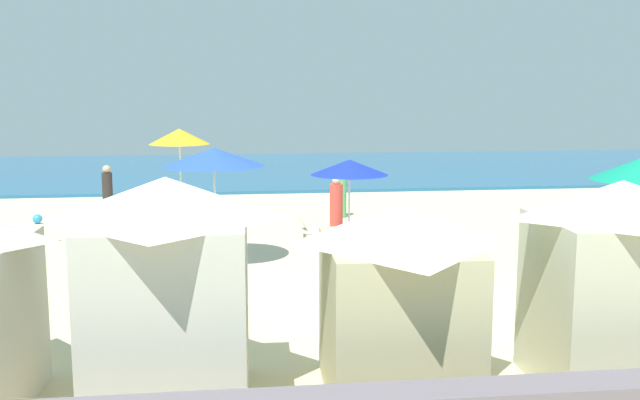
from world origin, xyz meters
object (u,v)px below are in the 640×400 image
Objects in this scene: cabana_1 at (169,289)px; beachgoer_1 at (336,206)px; umbrella_0 at (349,167)px; umbrella_3 at (179,137)px; beach_ball_1 at (37,219)px; umbrella_1 at (214,157)px; cabana_2 at (397,299)px; cabana_3 at (617,282)px; cooler_box_2 at (581,205)px; beachgoer_4 at (342,195)px; lounge_chair_4_0 at (588,257)px; lounge_chair_0_0 at (323,230)px; beachgoer_0 at (108,192)px.

beachgoer_1 is (3.71, 10.77, -0.78)m from cabana_1.
umbrella_0 is 7.07m from umbrella_3.
umbrella_3 is 9.60× the size of beach_ball_1.
beach_ball_1 is at bearing -165.74° from umbrella_3.
cabana_1 reaches higher than umbrella_1.
umbrella_3 is (-0.75, 14.12, 0.97)m from cabana_1.
cabana_2 is 0.91× the size of cabana_3.
umbrella_1 reaches higher than cooler_box_2.
beachgoer_4 is (4.21, 12.99, -0.79)m from cabana_1.
beachgoer_4 is at bearing 56.18° from umbrella_1.
beachgoer_1 is 9.01m from cooler_box_2.
beachgoer_4 is (-1.63, 13.19, -0.73)m from cabana_3.
cabana_1 is at bearing -179.81° from cabana_3.
lounge_chair_4_0 is 5.75× the size of beach_ball_1.
umbrella_3 is (-6.59, 14.31, 1.03)m from cabana_3.
umbrella_3 is (-3.97, 4.32, 2.22)m from lounge_chair_0_0.
umbrella_3 is at bearing 95.12° from cabana_1.
cabana_2 is 1.63× the size of beachgoer_1.
umbrella_0 is 5.91m from lounge_chair_4_0.
beachgoer_4 is 8.12m from cooler_box_2.
umbrella_3 reaches higher than umbrella_0.
umbrella_1 is at bearing -158.42° from umbrella_0.
lounge_chair_4_0 is (9.48, -8.01, -2.24)m from umbrella_3.
cabana_3 is 1.03× the size of umbrella_3.
beachgoer_1 reaches higher than cooler_box_2.
cooler_box_2 is (3.56, 7.36, -0.07)m from lounge_chair_4_0.
beachgoer_0 is at bearing 178.23° from umbrella_3.
umbrella_3 is at bearing 49.95° from beachgoer_4.
umbrella_0 is 2.18m from lounge_chair_0_0.
cabana_3 is at bearing 146.98° from lounge_chair_4_0.
beachgoer_0 is 1.02× the size of beachgoer_1.
umbrella_1 is 4.55× the size of cooler_box_2.
umbrella_1 is at bearing 99.11° from beachgoer_1.
lounge_chair_0_0 is 6.63m from lounge_chair_4_0.
cabana_3 is at bearing 153.98° from beachgoer_1.
cooler_box_2 is (11.85, 6.10, -2.29)m from umbrella_1.
lounge_chair_4_0 reaches higher than cooler_box_2.
umbrella_0 reaches higher than lounge_chair_4_0.
lounge_chair_4_0 is 1.08× the size of beachgoer_4.
cooler_box_2 is at bearing 66.81° from cabana_3.
lounge_chair_4_0 is at bearing -27.09° from beach_ball_1.
umbrella_3 is (-4.47, 5.45, 0.43)m from umbrella_0.
cabana_2 is at bearing -105.86° from beachgoer_0.
beach_ball_1 is at bearing 54.55° from lounge_chair_4_0.
beachgoer_4 reaches higher than lounge_chair_4_0.
umbrella_3 reaches higher than beachgoer_4.
umbrella_3 is at bearing -40.00° from beachgoer_0.
cabana_2 reaches higher than umbrella_0.
cabana_1 is 10.73m from lounge_chair_4_0.
umbrella_0 is 7.89× the size of beach_ball_1.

